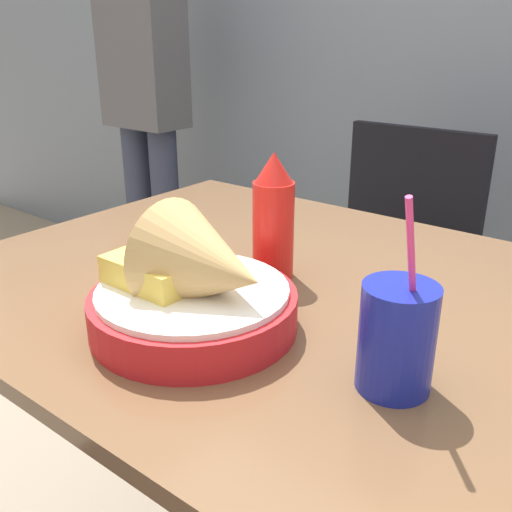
{
  "coord_description": "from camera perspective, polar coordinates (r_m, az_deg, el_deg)",
  "views": [
    {
      "loc": [
        0.47,
        -0.66,
        1.14
      ],
      "look_at": [
        -0.0,
        -0.06,
        0.84
      ],
      "focal_mm": 40.0,
      "sensor_mm": 36.0,
      "label": 1
    }
  ],
  "objects": [
    {
      "name": "food_basket",
      "position": [
        0.72,
        -5.82,
        -3.36
      ],
      "size": [
        0.27,
        0.27,
        0.17
      ],
      "color": "red",
      "rests_on": "dining_table"
    },
    {
      "name": "chair_far_window",
      "position": [
        1.67,
        13.7,
        -0.52
      ],
      "size": [
        0.4,
        0.4,
        0.89
      ],
      "color": "black",
      "rests_on": "ground_plane"
    },
    {
      "name": "dining_table",
      "position": [
        0.94,
        2.15,
        -9.11
      ],
      "size": [
        1.03,
        0.81,
        0.78
      ],
      "color": "brown",
      "rests_on": "ground_plane"
    },
    {
      "name": "person_standing",
      "position": [
        2.3,
        -11.1,
        16.28
      ],
      "size": [
        0.32,
        0.18,
        1.63
      ],
      "color": "#2D3347",
      "rests_on": "ground_plane"
    },
    {
      "name": "ketchup_bottle",
      "position": [
        0.87,
        1.74,
        3.77
      ],
      "size": [
        0.06,
        0.06,
        0.2
      ],
      "color": "red",
      "rests_on": "dining_table"
    },
    {
      "name": "drink_cup",
      "position": [
        0.63,
        13.87,
        -8.24
      ],
      "size": [
        0.08,
        0.08,
        0.23
      ],
      "color": "#192399",
      "rests_on": "dining_table"
    }
  ]
}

